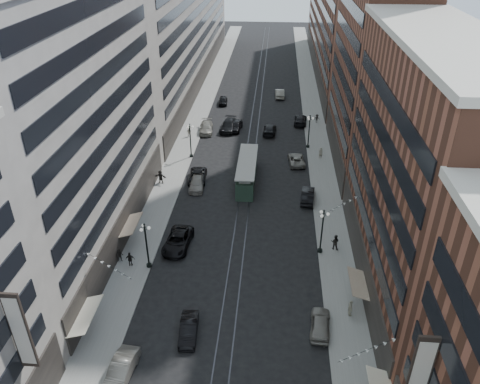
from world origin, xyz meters
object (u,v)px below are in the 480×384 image
(car_10, at_px, (308,195))
(lamppost_sw_mid, at_px, (190,139))
(car_5, at_px, (189,329))
(pedestrian_extra_0, at_px, (130,259))
(lamppost_se_mid, at_px, (309,130))
(car_8, at_px, (206,128))
(car_extra_1, at_px, (197,183))
(car_4, at_px, (320,324))
(car_7, at_px, (197,176))
(streetcar, at_px, (247,172))
(pedestrian_7, at_px, (335,242))
(pedestrian_6, at_px, (189,132))
(pedestrian_2, at_px, (120,256))
(car_12, at_px, (300,120))
(pedestrian_5, at_px, (160,177))
(car_9, at_px, (223,101))
(pedestrian_9, at_px, (317,119))
(car_extra_0, at_px, (270,129))
(lamppost_se_far, at_px, (322,230))
(car_2, at_px, (178,241))
(car_14, at_px, (280,93))
(lamppost_sw_far, at_px, (147,244))
(car_11, at_px, (296,160))
(pedestrian_4, at_px, (350,308))
(pedestrian_8, at_px, (321,153))
(car_extra_2, at_px, (228,126))
(car_13, at_px, (236,126))
(car_1, at_px, (121,370))

(car_10, bearing_deg, lamppost_sw_mid, -28.43)
(car_5, height_order, pedestrian_extra_0, pedestrian_extra_0)
(lamppost_se_mid, distance_m, car_8, 18.42)
(car_extra_1, xyz_separation_m, pedestrian_extra_0, (-4.38, -17.56, 0.30))
(car_4, relative_size, car_7, 0.84)
(streetcar, xyz_separation_m, pedestrian_7, (10.87, -15.31, -0.39))
(pedestrian_6, bearing_deg, pedestrian_2, 76.77)
(car_12, xyz_separation_m, pedestrian_5, (-20.38, -24.26, 0.33))
(car_9, height_order, pedestrian_9, pedestrian_9)
(car_10, distance_m, car_extra_0, 22.94)
(lamppost_sw_mid, height_order, pedestrian_6, lamppost_sw_mid)
(pedestrian_2, bearing_deg, car_5, -61.17)
(lamppost_se_mid, xyz_separation_m, car_9, (-16.11, 19.95, -2.38))
(car_4, height_order, car_extra_1, car_4)
(car_4, xyz_separation_m, car_9, (-15.31, 59.43, -0.03))
(lamppost_se_far, height_order, lamppost_se_mid, same)
(pedestrian_2, distance_m, car_7, 19.66)
(car_2, bearing_deg, car_7, 94.59)
(car_14, bearing_deg, lamppost_se_far, 92.79)
(car_2, height_order, pedestrian_extra_0, pedestrian_extra_0)
(lamppost_sw_far, xyz_separation_m, car_11, (16.37, 26.11, -2.41))
(pedestrian_4, distance_m, pedestrian_8, 33.54)
(pedestrian_4, bearing_deg, car_extra_2, 10.97)
(car_4, bearing_deg, lamppost_se_mid, -85.50)
(car_7, bearing_deg, pedestrian_4, -56.63)
(car_12, bearing_deg, pedestrian_4, 97.40)
(streetcar, xyz_separation_m, car_9, (-6.91, 31.98, -0.76))
(car_2, xyz_separation_m, pedestrian_extra_0, (-4.37, -3.88, 0.19))
(car_11, distance_m, car_14, 31.12)
(pedestrian_2, height_order, pedestrian_extra_0, pedestrian_extra_0)
(lamppost_sw_far, relative_size, car_13, 1.13)
(car_7, distance_m, car_extra_0, 20.55)
(car_7, height_order, car_9, car_7)
(car_14, distance_m, pedestrian_5, 42.22)
(car_1, bearing_deg, pedestrian_4, 28.61)
(car_4, distance_m, pedestrian_4, 3.46)
(car_9, distance_m, car_13, 13.93)
(car_7, xyz_separation_m, car_13, (3.83, 19.02, 0.11))
(car_8, bearing_deg, streetcar, -69.44)
(car_13, distance_m, car_extra_2, 1.27)
(car_10, bearing_deg, pedestrian_8, -96.06)
(pedestrian_2, relative_size, pedestrian_5, 0.80)
(pedestrian_5, relative_size, pedestrian_9, 1.21)
(car_14, bearing_deg, car_extra_2, 62.07)
(car_11, xyz_separation_m, pedestrian_8, (3.76, 1.84, 0.38))
(pedestrian_6, relative_size, pedestrian_9, 0.94)
(car_10, xyz_separation_m, car_13, (-11.56, 23.27, 0.05))
(car_13, height_order, pedestrian_6, car_13)
(car_8, xyz_separation_m, pedestrian_5, (-3.77, -19.07, 0.31))
(car_1, bearing_deg, car_5, 51.25)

